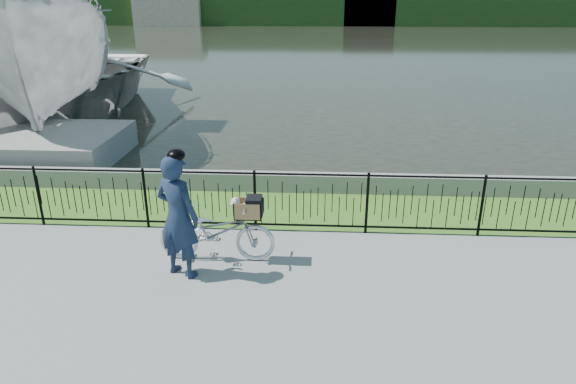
# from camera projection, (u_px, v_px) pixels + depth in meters

# --- Properties ---
(ground) EXTENTS (120.00, 120.00, 0.00)m
(ground) POSITION_uv_depth(u_px,v_px,m) (308.00, 277.00, 7.87)
(ground) COLOR gray
(ground) RESTS_ON ground
(grass_strip) EXTENTS (60.00, 2.00, 0.01)m
(grass_strip) POSITION_uv_depth(u_px,v_px,m) (311.00, 209.00, 10.29)
(grass_strip) COLOR #3E6A21
(grass_strip) RESTS_ON ground
(water) EXTENTS (120.00, 120.00, 0.00)m
(water) POSITION_uv_depth(u_px,v_px,m) (317.00, 48.00, 38.50)
(water) COLOR black
(water) RESTS_ON ground
(quay_wall) EXTENTS (60.00, 0.30, 0.40)m
(quay_wall) POSITION_uv_depth(u_px,v_px,m) (312.00, 183.00, 11.14)
(quay_wall) COLOR gray
(quay_wall) RESTS_ON ground
(fence) EXTENTS (14.00, 0.06, 1.15)m
(fence) POSITION_uv_depth(u_px,v_px,m) (311.00, 202.00, 9.15)
(fence) COLOR black
(fence) RESTS_ON ground
(far_treeline) EXTENTS (120.00, 6.00, 3.00)m
(far_treeline) POSITION_uv_depth(u_px,v_px,m) (319.00, 12.00, 63.01)
(far_treeline) COLOR #224319
(far_treeline) RESTS_ON ground
(far_building_left) EXTENTS (8.00, 4.00, 4.00)m
(far_building_left) POSITION_uv_depth(u_px,v_px,m) (170.00, 8.00, 61.93)
(far_building_left) COLOR #AC9D8A
(far_building_left) RESTS_ON ground
(far_building_right) EXTENTS (6.00, 3.00, 3.20)m
(far_building_right) POSITION_uv_depth(u_px,v_px,m) (369.00, 12.00, 61.26)
(far_building_right) COLOR #AC9D8A
(far_building_right) RESTS_ON ground
(bicycle_rig) EXTENTS (1.88, 0.66, 1.12)m
(bicycle_rig) POSITION_uv_depth(u_px,v_px,m) (217.00, 231.00, 8.22)
(bicycle_rig) COLOR silver
(bicycle_rig) RESTS_ON ground
(cyclist) EXTENTS (0.84, 0.71, 2.01)m
(cyclist) POSITION_uv_depth(u_px,v_px,m) (178.00, 215.00, 7.61)
(cyclist) COLOR #15223B
(cyclist) RESTS_ON ground
(boat_near) EXTENTS (8.00, 11.94, 6.12)m
(boat_near) POSITION_uv_depth(u_px,v_px,m) (46.00, 53.00, 16.01)
(boat_near) COLOR #B9B8B8
(boat_near) RESTS_ON water
(boat_far) EXTENTS (8.74, 11.95, 2.41)m
(boat_far) POSITION_uv_depth(u_px,v_px,m) (40.00, 83.00, 17.14)
(boat_far) COLOR #B9B8B8
(boat_far) RESTS_ON water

